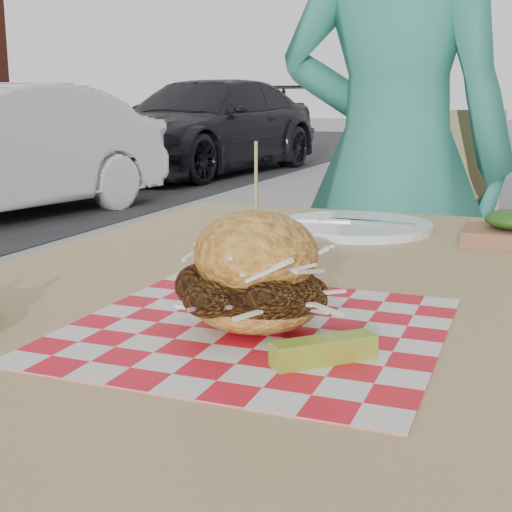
% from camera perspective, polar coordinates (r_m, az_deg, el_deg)
% --- Properties ---
extents(diner, '(0.63, 0.44, 1.64)m').
position_cam_1_polar(diner, '(1.83, 10.81, 7.29)').
color(diner, '#2D8371').
rests_on(diner, ground).
extents(car_dark, '(2.31, 4.57, 1.27)m').
position_cam_1_polar(car_dark, '(9.95, -4.01, 10.31)').
color(car_dark, black).
rests_on(car_dark, ground).
extents(patio_table, '(0.80, 1.20, 0.75)m').
position_cam_1_polar(patio_table, '(0.94, 2.39, -6.42)').
color(patio_table, tan).
rests_on(patio_table, ground).
extents(patio_chair, '(0.43, 0.44, 0.95)m').
position_cam_1_polar(patio_chair, '(1.99, 12.49, -0.24)').
color(patio_chair, tan).
rests_on(patio_chair, ground).
extents(paper_liner, '(0.36, 0.36, 0.00)m').
position_cam_1_polar(paper_liner, '(0.71, -0.00, -5.82)').
color(paper_liner, red).
rests_on(paper_liner, patio_table).
extents(sandwich, '(0.16, 0.16, 0.18)m').
position_cam_1_polar(sandwich, '(0.70, -0.00, -1.76)').
color(sandwich, gold).
rests_on(sandwich, paper_liner).
extents(pickle_spear, '(0.08, 0.08, 0.02)m').
position_cam_1_polar(pickle_spear, '(0.62, 5.47, -7.52)').
color(pickle_spear, '#A2A630').
rests_on(pickle_spear, paper_liner).
extents(place_setting, '(0.27, 0.27, 0.02)m').
position_cam_1_polar(place_setting, '(1.27, 7.92, 2.40)').
color(place_setting, white).
rests_on(place_setting, patio_table).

